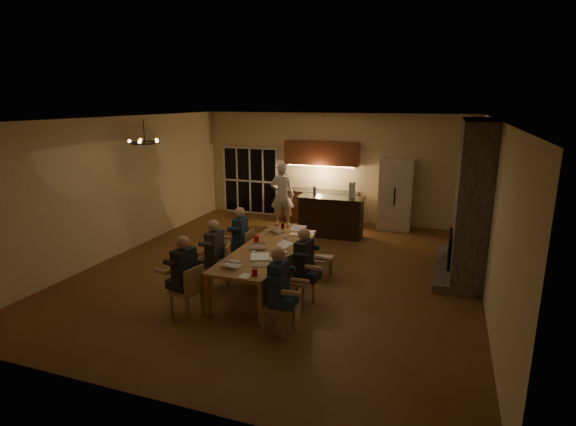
# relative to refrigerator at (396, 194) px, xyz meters

# --- Properties ---
(floor) EXTENTS (9.00, 9.00, 0.00)m
(floor) POSITION_rel_refrigerator_xyz_m (-1.90, -4.15, -1.00)
(floor) COLOR brown
(floor) RESTS_ON ground
(back_wall) EXTENTS (8.00, 0.04, 3.20)m
(back_wall) POSITION_rel_refrigerator_xyz_m (-1.90, 0.37, 0.60)
(back_wall) COLOR beige
(back_wall) RESTS_ON ground
(left_wall) EXTENTS (0.04, 9.00, 3.20)m
(left_wall) POSITION_rel_refrigerator_xyz_m (-5.92, -4.15, 0.60)
(left_wall) COLOR beige
(left_wall) RESTS_ON ground
(right_wall) EXTENTS (0.04, 9.00, 3.20)m
(right_wall) POSITION_rel_refrigerator_xyz_m (2.12, -4.15, 0.60)
(right_wall) COLOR beige
(right_wall) RESTS_ON ground
(ceiling) EXTENTS (8.00, 9.00, 0.04)m
(ceiling) POSITION_rel_refrigerator_xyz_m (-1.90, -4.15, 2.22)
(ceiling) COLOR white
(ceiling) RESTS_ON back_wall
(french_doors) EXTENTS (1.86, 0.08, 2.10)m
(french_doors) POSITION_rel_refrigerator_xyz_m (-4.60, 0.32, 0.05)
(french_doors) COLOR black
(french_doors) RESTS_ON ground
(fireplace) EXTENTS (0.58, 2.50, 3.20)m
(fireplace) POSITION_rel_refrigerator_xyz_m (1.80, -2.95, 0.60)
(fireplace) COLOR #6F6357
(fireplace) RESTS_ON ground
(kitchenette) EXTENTS (2.24, 0.68, 2.40)m
(kitchenette) POSITION_rel_refrigerator_xyz_m (-2.20, 0.05, 0.20)
(kitchenette) COLOR brown
(kitchenette) RESTS_ON ground
(refrigerator) EXTENTS (0.90, 0.68, 2.00)m
(refrigerator) POSITION_rel_refrigerator_xyz_m (0.00, 0.00, 0.00)
(refrigerator) COLOR beige
(refrigerator) RESTS_ON ground
(dining_table) EXTENTS (1.10, 3.10, 0.75)m
(dining_table) POSITION_rel_refrigerator_xyz_m (-1.88, -4.93, -0.62)
(dining_table) COLOR #C17C4D
(dining_table) RESTS_ON ground
(bar_island) EXTENTS (1.75, 0.71, 1.08)m
(bar_island) POSITION_rel_refrigerator_xyz_m (-1.53, -1.31, -0.46)
(bar_island) COLOR black
(bar_island) RESTS_ON ground
(chair_left_near) EXTENTS (0.53, 0.53, 0.89)m
(chair_left_near) POSITION_rel_refrigerator_xyz_m (-2.69, -6.56, -0.55)
(chair_left_near) COLOR #A38951
(chair_left_near) RESTS_ON ground
(chair_left_mid) EXTENTS (0.56, 0.56, 0.89)m
(chair_left_mid) POSITION_rel_refrigerator_xyz_m (-2.73, -5.36, -0.55)
(chair_left_mid) COLOR #A38951
(chair_left_mid) RESTS_ON ground
(chair_left_far) EXTENTS (0.45, 0.45, 0.89)m
(chair_left_far) POSITION_rel_refrigerator_xyz_m (-2.71, -4.34, -0.55)
(chair_left_far) COLOR #A38951
(chair_left_far) RESTS_ON ground
(chair_right_near) EXTENTS (0.48, 0.48, 0.89)m
(chair_right_near) POSITION_rel_refrigerator_xyz_m (-1.03, -6.57, -0.55)
(chair_right_near) COLOR #A38951
(chair_right_near) RESTS_ON ground
(chair_right_mid) EXTENTS (0.53, 0.53, 0.89)m
(chair_right_mid) POSITION_rel_refrigerator_xyz_m (-1.03, -5.50, -0.55)
(chair_right_mid) COLOR #A38951
(chair_right_mid) RESTS_ON ground
(chair_right_far) EXTENTS (0.49, 0.49, 0.89)m
(chair_right_far) POSITION_rel_refrigerator_xyz_m (-0.97, -4.25, -0.55)
(chair_right_far) COLOR #A38951
(chair_right_far) RESTS_ON ground
(person_left_near) EXTENTS (0.71, 0.71, 1.38)m
(person_left_near) POSITION_rel_refrigerator_xyz_m (-2.74, -6.51, -0.31)
(person_left_near) COLOR #22252B
(person_left_near) RESTS_ON ground
(person_right_near) EXTENTS (0.62, 0.62, 1.38)m
(person_right_near) POSITION_rel_refrigerator_xyz_m (-1.04, -6.55, -0.31)
(person_right_near) COLOR navy
(person_right_near) RESTS_ON ground
(person_left_mid) EXTENTS (0.63, 0.63, 1.38)m
(person_left_mid) POSITION_rel_refrigerator_xyz_m (-2.76, -5.42, -0.31)
(person_left_mid) COLOR #363A40
(person_left_mid) RESTS_ON ground
(person_right_mid) EXTENTS (0.66, 0.66, 1.38)m
(person_right_mid) POSITION_rel_refrigerator_xyz_m (-0.99, -5.40, -0.31)
(person_right_mid) COLOR #22252B
(person_right_mid) RESTS_ON ground
(person_left_far) EXTENTS (0.66, 0.66, 1.38)m
(person_left_far) POSITION_rel_refrigerator_xyz_m (-2.74, -4.34, -0.31)
(person_left_far) COLOR navy
(person_left_far) RESTS_ON ground
(standing_person) EXTENTS (0.76, 0.60, 1.85)m
(standing_person) POSITION_rel_refrigerator_xyz_m (-3.08, -0.85, -0.08)
(standing_person) COLOR silver
(standing_person) RESTS_ON ground
(chandelier) EXTENTS (0.59, 0.59, 0.03)m
(chandelier) POSITION_rel_refrigerator_xyz_m (-4.30, -5.24, 1.75)
(chandelier) COLOR black
(chandelier) RESTS_ON ceiling
(laptop_a) EXTENTS (0.35, 0.31, 0.23)m
(laptop_a) POSITION_rel_refrigerator_xyz_m (-2.10, -5.99, -0.14)
(laptop_a) COLOR silver
(laptop_a) RESTS_ON dining_table
(laptop_b) EXTENTS (0.40, 0.38, 0.23)m
(laptop_b) POSITION_rel_refrigerator_xyz_m (-1.67, -5.79, -0.14)
(laptop_b) COLOR silver
(laptop_b) RESTS_ON dining_table
(laptop_c) EXTENTS (0.41, 0.39, 0.23)m
(laptop_c) POSITION_rel_refrigerator_xyz_m (-2.08, -4.94, -0.14)
(laptop_c) COLOR silver
(laptop_c) RESTS_ON dining_table
(laptop_d) EXTENTS (0.42, 0.41, 0.23)m
(laptop_d) POSITION_rel_refrigerator_xyz_m (-1.59, -4.99, -0.14)
(laptop_d) COLOR silver
(laptop_d) RESTS_ON dining_table
(laptop_e) EXTENTS (0.42, 0.40, 0.23)m
(laptop_e) POSITION_rel_refrigerator_xyz_m (-2.12, -3.78, -0.14)
(laptop_e) COLOR silver
(laptop_e) RESTS_ON dining_table
(laptop_f) EXTENTS (0.32, 0.29, 0.23)m
(laptop_f) POSITION_rel_refrigerator_xyz_m (-1.64, -3.84, -0.14)
(laptop_f) COLOR silver
(laptop_f) RESTS_ON dining_table
(mug_front) EXTENTS (0.09, 0.09, 0.10)m
(mug_front) POSITION_rel_refrigerator_xyz_m (-1.96, -5.40, -0.20)
(mug_front) COLOR silver
(mug_front) RESTS_ON dining_table
(mug_mid) EXTENTS (0.08, 0.08, 0.10)m
(mug_mid) POSITION_rel_refrigerator_xyz_m (-1.74, -4.32, -0.20)
(mug_mid) COLOR silver
(mug_mid) RESTS_ON dining_table
(mug_back) EXTENTS (0.07, 0.07, 0.10)m
(mug_back) POSITION_rel_refrigerator_xyz_m (-2.27, -4.09, -0.20)
(mug_back) COLOR silver
(mug_back) RESTS_ON dining_table
(redcup_near) EXTENTS (0.09, 0.09, 0.12)m
(redcup_near) POSITION_rel_refrigerator_xyz_m (-1.55, -6.28, -0.19)
(redcup_near) COLOR #B20B10
(redcup_near) RESTS_ON dining_table
(redcup_mid) EXTENTS (0.10, 0.10, 0.12)m
(redcup_mid) POSITION_rel_refrigerator_xyz_m (-2.26, -4.58, -0.19)
(redcup_mid) COLOR #B20B10
(redcup_mid) RESTS_ON dining_table
(can_silver) EXTENTS (0.06, 0.06, 0.12)m
(can_silver) POSITION_rel_refrigerator_xyz_m (-1.88, -5.61, -0.19)
(can_silver) COLOR #B2B2B7
(can_silver) RESTS_ON dining_table
(can_cola) EXTENTS (0.07, 0.07, 0.12)m
(can_cola) POSITION_rel_refrigerator_xyz_m (-2.09, -3.50, -0.19)
(can_cola) COLOR #3F0F0C
(can_cola) RESTS_ON dining_table
(plate_near) EXTENTS (0.27, 0.27, 0.02)m
(plate_near) POSITION_rel_refrigerator_xyz_m (-1.53, -5.44, -0.24)
(plate_near) COLOR silver
(plate_near) RESTS_ON dining_table
(plate_left) EXTENTS (0.24, 0.24, 0.02)m
(plate_left) POSITION_rel_refrigerator_xyz_m (-2.15, -5.83, -0.24)
(plate_left) COLOR silver
(plate_left) RESTS_ON dining_table
(plate_far) EXTENTS (0.23, 0.23, 0.02)m
(plate_far) POSITION_rel_refrigerator_xyz_m (-1.42, -4.14, -0.24)
(plate_far) COLOR silver
(plate_far) RESTS_ON dining_table
(notepad) EXTENTS (0.18, 0.24, 0.01)m
(notepad) POSITION_rel_refrigerator_xyz_m (-1.70, -6.35, -0.24)
(notepad) COLOR white
(notepad) RESTS_ON dining_table
(bar_bottle) EXTENTS (0.08, 0.08, 0.24)m
(bar_bottle) POSITION_rel_refrigerator_xyz_m (-2.01, -1.24, 0.20)
(bar_bottle) COLOR #99999E
(bar_bottle) RESTS_ON bar_island
(bar_blender) EXTENTS (0.14, 0.14, 0.42)m
(bar_blender) POSITION_rel_refrigerator_xyz_m (-0.99, -1.28, 0.29)
(bar_blender) COLOR silver
(bar_blender) RESTS_ON bar_island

